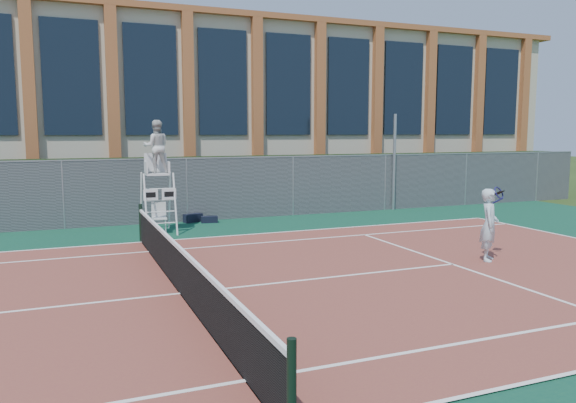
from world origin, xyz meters
name	(u,v)px	position (x,y,z in m)	size (l,w,h in m)	color
ground	(181,295)	(0.00, 0.00, 0.00)	(120.00, 120.00, 0.00)	#233814
apron	(171,282)	(0.00, 1.00, 0.01)	(36.00, 20.00, 0.01)	#0E3E2E
tennis_court	(181,294)	(0.00, 0.00, 0.02)	(23.77, 10.97, 0.02)	brown
tennis_net	(180,268)	(0.00, 0.00, 0.54)	(0.10, 11.30, 1.10)	black
fence	(128,193)	(0.00, 8.80, 1.10)	(40.00, 0.06, 2.20)	#595E60
hedge	(124,189)	(0.00, 10.00, 1.10)	(40.00, 1.40, 2.20)	black
building	(104,111)	(0.00, 17.95, 4.15)	(45.00, 10.60, 8.22)	beige
steel_pole	(394,162)	(10.34, 8.70, 1.92)	(0.12, 0.12, 3.84)	#9EA0A5
umpire_chair	(156,150)	(0.72, 7.05, 2.57)	(0.98, 1.51, 3.53)	white
plastic_chair	(159,215)	(0.73, 6.95, 0.57)	(0.49, 0.49, 0.95)	silver
sports_bag_near	(193,218)	(2.15, 8.60, 0.15)	(0.67, 0.27, 0.29)	black
sports_bag_far	(209,219)	(2.64, 8.25, 0.12)	(0.56, 0.24, 0.22)	black
tennis_player	(489,225)	(7.45, 0.01, 0.91)	(1.02, 0.82, 1.76)	silver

